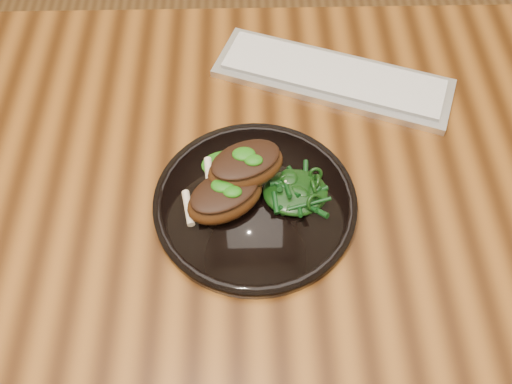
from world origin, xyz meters
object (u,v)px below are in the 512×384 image
keyboard (333,77)px  desk (238,201)px  lamb_chop_front (224,197)px  plate (255,203)px  greens_heap (296,190)px

keyboard → desk: bearing=-130.6°
lamb_chop_front → keyboard: (0.18, 0.27, -0.03)m
desk → plate: 0.12m
plate → lamb_chop_front: (-0.04, -0.01, 0.03)m
desk → greens_heap: greens_heap is taller
plate → lamb_chop_front: lamb_chop_front is taller
plate → greens_heap: 0.06m
greens_heap → lamb_chop_front: bearing=-171.0°
lamb_chop_front → keyboard: lamb_chop_front is taller
lamb_chop_front → greens_heap: (0.10, 0.02, -0.01)m
greens_heap → plate: bearing=-174.8°
plate → keyboard: keyboard is taller
greens_heap → keyboard: greens_heap is taller
lamb_chop_front → desk: bearing=77.6°
plate → desk: bearing=112.6°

